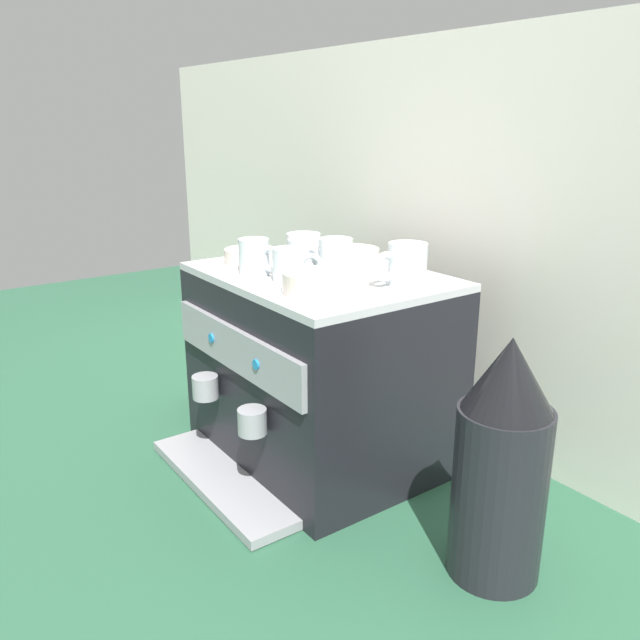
% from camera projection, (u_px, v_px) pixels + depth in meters
% --- Properties ---
extents(ground_plane, '(4.00, 4.00, 0.00)m').
position_uv_depth(ground_plane, '(320.00, 451.00, 1.49)').
color(ground_plane, '#28563D').
extents(tiled_backsplash_wall, '(2.80, 0.03, 0.92)m').
position_uv_depth(tiled_backsplash_wall, '(438.00, 239.00, 1.55)').
color(tiled_backsplash_wall, silver).
rests_on(tiled_backsplash_wall, ground_plane).
extents(espresso_machine, '(0.53, 0.51, 0.42)m').
position_uv_depth(espresso_machine, '(318.00, 367.00, 1.43)').
color(espresso_machine, black).
rests_on(espresso_machine, ground_plane).
extents(ceramic_cup_0, '(0.08, 0.09, 0.07)m').
position_uv_depth(ceramic_cup_0, '(291.00, 265.00, 1.28)').
color(ceramic_cup_0, silver).
rests_on(ceramic_cup_0, espresso_machine).
extents(ceramic_cup_1, '(0.11, 0.08, 0.06)m').
position_uv_depth(ceramic_cup_1, '(305.00, 247.00, 1.46)').
color(ceramic_cup_1, silver).
rests_on(ceramic_cup_1, espresso_machine).
extents(ceramic_cup_2, '(0.08, 0.12, 0.08)m').
position_uv_depth(ceramic_cup_2, '(405.00, 264.00, 1.26)').
color(ceramic_cup_2, silver).
rests_on(ceramic_cup_2, espresso_machine).
extents(ceramic_cup_3, '(0.10, 0.08, 0.08)m').
position_uv_depth(ceramic_cup_3, '(336.00, 258.00, 1.30)').
color(ceramic_cup_3, silver).
rests_on(ceramic_cup_3, espresso_machine).
extents(ceramic_cup_4, '(0.10, 0.06, 0.08)m').
position_uv_depth(ceramic_cup_4, '(256.00, 257.00, 1.33)').
color(ceramic_cup_4, silver).
rests_on(ceramic_cup_4, espresso_machine).
extents(ceramic_cup_5, '(0.10, 0.07, 0.07)m').
position_uv_depth(ceramic_cup_5, '(304.00, 256.00, 1.35)').
color(ceramic_cup_5, silver).
rests_on(ceramic_cup_5, espresso_machine).
extents(ceramic_bowl_0, '(0.12, 0.12, 0.04)m').
position_uv_depth(ceramic_bowl_0, '(351.00, 257.00, 1.43)').
color(ceramic_bowl_0, beige).
rests_on(ceramic_bowl_0, espresso_machine).
extents(ceramic_bowl_1, '(0.11, 0.11, 0.04)m').
position_uv_depth(ceramic_bowl_1, '(312.00, 283.00, 1.20)').
color(ceramic_bowl_1, beige).
rests_on(ceramic_bowl_1, espresso_machine).
extents(ceramic_bowl_2, '(0.11, 0.11, 0.03)m').
position_uv_depth(ceramic_bowl_2, '(250.00, 256.00, 1.45)').
color(ceramic_bowl_2, beige).
rests_on(ceramic_bowl_2, espresso_machine).
extents(coffee_grinder, '(0.15, 0.15, 0.42)m').
position_uv_depth(coffee_grinder, '(500.00, 464.00, 1.04)').
color(coffee_grinder, black).
rests_on(coffee_grinder, ground_plane).
extents(milk_pitcher, '(0.10, 0.10, 0.13)m').
position_uv_depth(milk_pitcher, '(218.00, 376.00, 1.75)').
color(milk_pitcher, '#B7B7BC').
rests_on(milk_pitcher, ground_plane).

